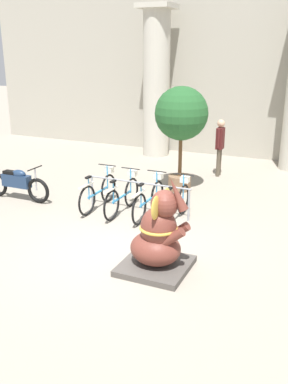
# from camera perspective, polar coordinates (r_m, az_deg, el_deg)

# --- Properties ---
(ground_plane) EXTENTS (60.00, 60.00, 0.00)m
(ground_plane) POSITION_cam_1_polar(r_m,az_deg,el_deg) (8.43, -3.23, -7.63)
(ground_plane) COLOR gray
(building_facade) EXTENTS (20.00, 0.20, 6.00)m
(building_facade) POSITION_cam_1_polar(r_m,az_deg,el_deg) (15.71, 11.68, 15.54)
(building_facade) COLOR #A39E8E
(building_facade) RESTS_ON ground_plane
(column_left) EXTENTS (1.17, 1.17, 5.16)m
(column_left) POSITION_cam_1_polar(r_m,az_deg,el_deg) (15.53, 1.66, 14.47)
(column_left) COLOR #BCB7A8
(column_left) RESTS_ON ground_plane
(bike_rack) EXTENTS (2.62, 0.05, 0.77)m
(bike_rack) POSITION_cam_1_polar(r_m,az_deg,el_deg) (10.05, -0.80, 0.31)
(bike_rack) COLOR gray
(bike_rack) RESTS_ON ground_plane
(bicycle_0) EXTENTS (0.48, 1.76, 0.99)m
(bicycle_0) POSITION_cam_1_polar(r_m,az_deg,el_deg) (10.46, -6.05, 0.05)
(bicycle_0) COLOR black
(bicycle_0) RESTS_ON ground_plane
(bicycle_1) EXTENTS (0.48, 1.76, 0.99)m
(bicycle_1) POSITION_cam_1_polar(r_m,az_deg,el_deg) (10.11, -2.88, -0.52)
(bicycle_1) COLOR black
(bicycle_1) RESTS_ON ground_plane
(bicycle_2) EXTENTS (0.48, 1.76, 0.99)m
(bicycle_2) POSITION_cam_1_polar(r_m,az_deg,el_deg) (9.87, 0.69, -0.99)
(bicycle_2) COLOR black
(bicycle_2) RESTS_ON ground_plane
(bicycle_3) EXTENTS (0.48, 1.76, 0.99)m
(bicycle_3) POSITION_cam_1_polar(r_m,az_deg,el_deg) (9.63, 4.35, -1.55)
(bicycle_3) COLOR black
(bicycle_3) RESTS_ON ground_plane
(elephant_statue) EXTENTS (1.17, 1.17, 1.76)m
(elephant_statue) POSITION_cam_1_polar(r_m,az_deg,el_deg) (7.44, 1.90, -6.20)
(elephant_statue) COLOR #4C4742
(elephant_statue) RESTS_ON ground_plane
(motorcycle) EXTENTS (1.99, 0.55, 0.92)m
(motorcycle) POSITION_cam_1_polar(r_m,az_deg,el_deg) (11.46, -16.57, 1.17)
(motorcycle) COLOR black
(motorcycle) RESTS_ON ground_plane
(person_pedestrian) EXTENTS (0.23, 0.47, 1.74)m
(person_pedestrian) POSITION_cam_1_polar(r_m,az_deg,el_deg) (13.16, 10.10, 6.54)
(person_pedestrian) COLOR brown
(person_pedestrian) RESTS_ON ground_plane
(potted_tree) EXTENTS (1.42, 1.42, 2.82)m
(potted_tree) POSITION_cam_1_polar(r_m,az_deg,el_deg) (11.48, 4.99, 9.89)
(potted_tree) COLOR brown
(potted_tree) RESTS_ON ground_plane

